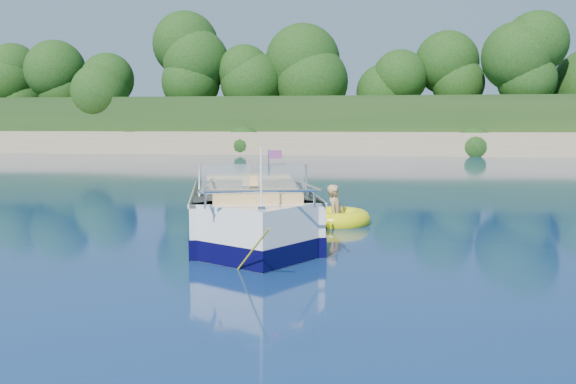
{
  "coord_description": "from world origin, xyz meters",
  "views": [
    {
      "loc": [
        3.28,
        -7.61,
        2.18
      ],
      "look_at": [
        1.43,
        4.39,
        0.85
      ],
      "focal_mm": 40.0,
      "sensor_mm": 36.0,
      "label": 1
    }
  ],
  "objects": [
    {
      "name": "ground",
      "position": [
        0.0,
        0.0,
        0.0
      ],
      "size": [
        160.0,
        160.0,
        0.0
      ],
      "primitive_type": "plane",
      "color": "#091841",
      "rests_on": "ground"
    },
    {
      "name": "tow_tube",
      "position": [
        2.21,
        6.06,
        0.1
      ],
      "size": [
        1.51,
        1.51,
        0.4
      ],
      "rotation": [
        0.0,
        0.0,
        -0.0
      ],
      "color": "#F0EA0A",
      "rests_on": "ground"
    },
    {
      "name": "shoreline",
      "position": [
        0.0,
        63.77,
        0.98
      ],
      "size": [
        170.0,
        59.0,
        6.0
      ],
      "color": "#9B7E5A",
      "rests_on": "ground"
    },
    {
      "name": "motorboat",
      "position": [
        0.87,
        3.78,
        0.4
      ],
      "size": [
        3.19,
        6.02,
        2.05
      ],
      "rotation": [
        0.0,
        0.0,
        0.26
      ],
      "color": "white",
      "rests_on": "ground"
    },
    {
      "name": "treeline",
      "position": [
        0.04,
        41.01,
        5.55
      ],
      "size": [
        150.0,
        7.12,
        8.19
      ],
      "color": "black",
      "rests_on": "ground"
    },
    {
      "name": "boy",
      "position": [
        2.22,
        6.02,
        0.0
      ],
      "size": [
        0.47,
        0.79,
        1.45
      ],
      "primitive_type": "imported",
      "rotation": [
        0.0,
        -0.17,
        1.37
      ],
      "color": "tan",
      "rests_on": "ground"
    }
  ]
}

